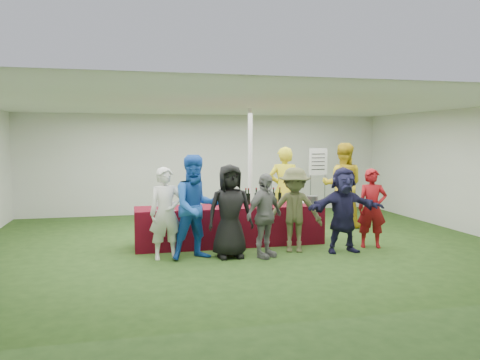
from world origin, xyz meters
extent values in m
plane|color=#284719|center=(0.00, 0.00, 0.00)|extent=(60.00, 60.00, 0.00)
plane|color=white|center=(0.00, 4.00, 1.35)|extent=(10.00, 0.00, 10.00)
plane|color=white|center=(0.00, -4.00, 1.35)|extent=(10.00, 0.00, 10.00)
plane|color=white|center=(5.00, 0.00, 1.35)|extent=(0.00, 8.00, 8.00)
plane|color=white|center=(0.00, 0.00, 2.70)|extent=(10.00, 10.00, 0.00)
cylinder|color=silver|center=(0.50, 1.20, 1.35)|extent=(0.10, 0.10, 2.70)
cube|color=#600713|center=(-0.22, -0.05, 0.38)|extent=(3.60, 0.80, 0.75)
cylinder|color=black|center=(0.13, 0.09, 0.86)|extent=(0.07, 0.07, 0.22)
cylinder|color=black|center=(0.13, 0.09, 1.01)|extent=(0.03, 0.03, 0.08)
cylinder|color=maroon|center=(0.13, 0.09, 1.06)|extent=(0.03, 0.03, 0.02)
cylinder|color=black|center=(0.18, 0.09, 0.86)|extent=(0.07, 0.07, 0.22)
cylinder|color=black|center=(0.18, 0.09, 1.01)|extent=(0.03, 0.03, 0.08)
cylinder|color=maroon|center=(0.18, 0.09, 1.06)|extent=(0.03, 0.03, 0.02)
cylinder|color=black|center=(0.34, 0.10, 0.86)|extent=(0.07, 0.07, 0.22)
cylinder|color=black|center=(0.34, 0.10, 1.01)|extent=(0.03, 0.03, 0.08)
cylinder|color=maroon|center=(0.34, 0.10, 1.06)|extent=(0.03, 0.03, 0.02)
cylinder|color=black|center=(0.49, 0.13, 0.86)|extent=(0.07, 0.07, 0.22)
cylinder|color=black|center=(0.49, 0.13, 1.01)|extent=(0.03, 0.03, 0.08)
cylinder|color=maroon|center=(0.49, 0.13, 1.06)|extent=(0.03, 0.03, 0.02)
cylinder|color=black|center=(0.59, 0.08, 0.86)|extent=(0.07, 0.07, 0.22)
cylinder|color=black|center=(0.59, 0.08, 1.01)|extent=(0.03, 0.03, 0.08)
cylinder|color=maroon|center=(0.59, 0.08, 1.06)|extent=(0.03, 0.03, 0.02)
cylinder|color=black|center=(0.70, 0.09, 0.86)|extent=(0.07, 0.07, 0.22)
cylinder|color=black|center=(0.70, 0.09, 1.01)|extent=(0.03, 0.03, 0.08)
cylinder|color=maroon|center=(0.70, 0.09, 1.06)|extent=(0.03, 0.03, 0.02)
cylinder|color=black|center=(0.83, 0.09, 0.86)|extent=(0.07, 0.07, 0.22)
cylinder|color=black|center=(0.83, 0.09, 1.01)|extent=(0.03, 0.03, 0.08)
cylinder|color=maroon|center=(0.83, 0.09, 1.06)|extent=(0.03, 0.03, 0.02)
cylinder|color=silver|center=(-1.59, -0.32, 0.75)|extent=(0.06, 0.06, 0.00)
cylinder|color=silver|center=(-1.59, -0.32, 0.79)|extent=(0.01, 0.01, 0.07)
cylinder|color=silver|center=(-1.59, -0.32, 0.87)|extent=(0.06, 0.06, 0.08)
cylinder|color=#4B0817|center=(-1.59, -0.32, 0.84)|extent=(0.05, 0.05, 0.02)
cylinder|color=silver|center=(-1.32, -0.36, 0.75)|extent=(0.06, 0.06, 0.00)
cylinder|color=silver|center=(-1.32, -0.36, 0.79)|extent=(0.01, 0.01, 0.07)
cylinder|color=silver|center=(-1.32, -0.36, 0.87)|extent=(0.06, 0.06, 0.08)
cylinder|color=silver|center=(-0.98, -0.28, 0.75)|extent=(0.06, 0.06, 0.00)
cylinder|color=silver|center=(-0.98, -0.28, 0.79)|extent=(0.01, 0.01, 0.07)
cylinder|color=silver|center=(-0.98, -0.28, 0.87)|extent=(0.06, 0.06, 0.08)
cylinder|color=#4B0817|center=(-0.98, -0.28, 0.84)|extent=(0.05, 0.05, 0.02)
cylinder|color=silver|center=(-0.58, -0.32, 0.75)|extent=(0.06, 0.06, 0.00)
cylinder|color=silver|center=(-0.58, -0.32, 0.79)|extent=(0.01, 0.01, 0.07)
cylinder|color=silver|center=(-0.58, -0.32, 0.87)|extent=(0.06, 0.06, 0.08)
cylinder|color=#4B0817|center=(-0.58, -0.32, 0.84)|extent=(0.05, 0.05, 0.02)
cylinder|color=silver|center=(1.11, -0.29, 0.75)|extent=(0.06, 0.06, 0.00)
cylinder|color=silver|center=(1.11, -0.29, 0.79)|extent=(0.01, 0.01, 0.07)
cylinder|color=silver|center=(1.11, -0.29, 0.87)|extent=(0.06, 0.06, 0.08)
cylinder|color=#4B0817|center=(1.11, -0.29, 0.84)|extent=(0.05, 0.05, 0.02)
cylinder|color=silver|center=(-1.63, -0.31, 0.75)|extent=(0.06, 0.06, 0.00)
cylinder|color=silver|center=(-1.63, -0.31, 0.79)|extent=(0.01, 0.01, 0.07)
cylinder|color=silver|center=(-1.63, -0.31, 0.87)|extent=(0.06, 0.06, 0.08)
cylinder|color=silver|center=(-0.14, 0.03, 0.85)|extent=(0.07, 0.07, 0.20)
cylinder|color=silver|center=(-0.14, 0.03, 0.96)|extent=(0.03, 0.03, 0.03)
cube|color=white|center=(1.27, 0.00, 0.77)|extent=(0.25, 0.18, 0.03)
cylinder|color=slate|center=(1.38, -0.27, 0.84)|extent=(0.23, 0.23, 0.18)
cylinder|color=slate|center=(2.49, 2.61, 0.55)|extent=(0.02, 0.02, 1.10)
cylinder|color=slate|center=(2.89, 2.61, 0.55)|extent=(0.02, 0.02, 1.10)
cube|color=white|center=(2.69, 2.61, 1.45)|extent=(0.50, 0.02, 0.70)
cube|color=black|center=(2.69, 2.59, 1.65)|extent=(0.36, 0.01, 0.02)
cube|color=black|center=(2.69, 2.59, 1.55)|extent=(0.36, 0.01, 0.02)
cube|color=black|center=(2.69, 2.59, 1.45)|extent=(0.36, 0.01, 0.02)
cube|color=black|center=(2.69, 2.59, 1.35)|extent=(0.36, 0.01, 0.02)
cube|color=black|center=(2.69, 2.59, 1.25)|extent=(0.36, 0.01, 0.02)
imported|color=yellow|center=(1.19, 0.88, 0.94)|extent=(0.80, 0.66, 1.87)
imported|color=gold|center=(2.70, 1.16, 0.97)|extent=(1.17, 1.07, 1.95)
imported|color=silver|center=(-1.50, -0.86, 0.78)|extent=(0.61, 0.44, 1.56)
imported|color=#1B50B5|center=(-1.00, -0.98, 0.89)|extent=(0.98, 0.84, 1.77)
imported|color=black|center=(-0.42, -1.01, 0.80)|extent=(0.81, 0.54, 1.61)
imported|color=slate|center=(0.15, -1.15, 0.73)|extent=(0.91, 0.77, 1.45)
imported|color=#494B2B|center=(0.79, -0.88, 0.76)|extent=(1.11, 0.85, 1.53)
imported|color=#191938|center=(1.64, -1.11, 0.77)|extent=(1.44, 0.50, 1.54)
imported|color=maroon|center=(2.33, -0.88, 0.74)|extent=(0.62, 0.50, 1.49)
camera|label=1|loc=(-2.07, -8.76, 2.03)|focal=35.00mm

